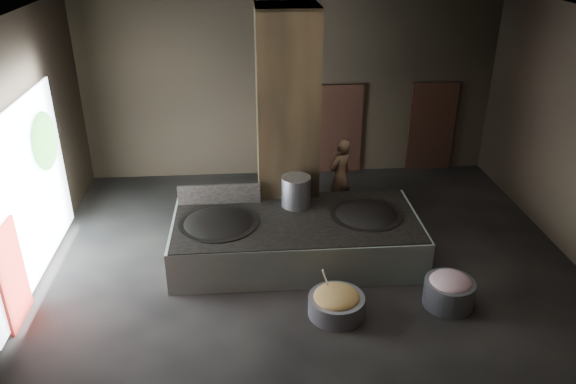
{
  "coord_description": "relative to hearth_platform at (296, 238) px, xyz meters",
  "views": [
    {
      "loc": [
        -1.15,
        -8.78,
        5.88
      ],
      "look_at": [
        -0.38,
        0.73,
        1.25
      ],
      "focal_mm": 35.0,
      "sensor_mm": 36.0,
      "label": 1
    }
  ],
  "objects": [
    {
      "name": "floor",
      "position": [
        0.25,
        -0.45,
        -0.45
      ],
      "size": [
        10.0,
        9.0,
        0.1
      ],
      "primitive_type": "cube",
      "color": "black",
      "rests_on": "ground"
    },
    {
      "name": "ceiling",
      "position": [
        0.25,
        -0.45,
        4.15
      ],
      "size": [
        10.0,
        9.0,
        0.1
      ],
      "primitive_type": "cube",
      "color": "black",
      "rests_on": "back_wall"
    },
    {
      "name": "back_wall",
      "position": [
        0.25,
        4.1,
        1.85
      ],
      "size": [
        10.0,
        0.1,
        4.5
      ],
      "primitive_type": "cube",
      "color": "black",
      "rests_on": "ground"
    },
    {
      "name": "front_wall",
      "position": [
        0.25,
        -5.0,
        1.85
      ],
      "size": [
        10.0,
        0.1,
        4.5
      ],
      "primitive_type": "cube",
      "color": "black",
      "rests_on": "ground"
    },
    {
      "name": "left_wall",
      "position": [
        -4.8,
        -0.45,
        1.85
      ],
      "size": [
        0.1,
        9.0,
        4.5
      ],
      "primitive_type": "cube",
      "color": "black",
      "rests_on": "ground"
    },
    {
      "name": "pillar",
      "position": [
        -0.05,
        1.45,
        1.85
      ],
      "size": [
        1.2,
        1.2,
        4.5
      ],
      "primitive_type": "cube",
      "color": "black",
      "rests_on": "ground"
    },
    {
      "name": "hearth_platform",
      "position": [
        0.0,
        0.0,
        0.0
      ],
      "size": [
        4.67,
        2.26,
        0.81
      ],
      "primitive_type": "cube",
      "rotation": [
        0.0,
        0.0,
        -0.01
      ],
      "color": "#A9BCA9",
      "rests_on": "ground"
    },
    {
      "name": "platform_cap",
      "position": [
        0.0,
        0.0,
        0.41
      ],
      "size": [
        4.55,
        2.18,
        0.03
      ],
      "primitive_type": "cube",
      "color": "black",
      "rests_on": "hearth_platform"
    },
    {
      "name": "wok_left",
      "position": [
        -1.45,
        -0.05,
        0.35
      ],
      "size": [
        1.47,
        1.47,
        0.4
      ],
      "primitive_type": "ellipsoid",
      "color": "black",
      "rests_on": "hearth_platform"
    },
    {
      "name": "wok_left_rim",
      "position": [
        -1.45,
        -0.05,
        0.42
      ],
      "size": [
        1.5,
        1.5,
        0.05
      ],
      "primitive_type": "cylinder",
      "color": "black",
      "rests_on": "hearth_platform"
    },
    {
      "name": "wok_right",
      "position": [
        1.35,
        0.05,
        0.35
      ],
      "size": [
        1.37,
        1.37,
        0.38
      ],
      "primitive_type": "ellipsoid",
      "color": "black",
      "rests_on": "hearth_platform"
    },
    {
      "name": "wok_right_rim",
      "position": [
        1.35,
        0.05,
        0.42
      ],
      "size": [
        1.4,
        1.4,
        0.05
      ],
      "primitive_type": "cylinder",
      "color": "black",
      "rests_on": "hearth_platform"
    },
    {
      "name": "stock_pot",
      "position": [
        0.05,
        0.55,
        0.73
      ],
      "size": [
        0.57,
        0.57,
        0.61
      ],
      "primitive_type": "cylinder",
      "color": "silver",
      "rests_on": "hearth_platform"
    },
    {
      "name": "splash_guard",
      "position": [
        -1.45,
        0.75,
        0.63
      ],
      "size": [
        1.62,
        0.07,
        0.4
      ],
      "primitive_type": "cube",
      "rotation": [
        0.0,
        0.0,
        -0.01
      ],
      "color": "black",
      "rests_on": "hearth_platform"
    },
    {
      "name": "cook",
      "position": [
        1.16,
        1.88,
        0.43
      ],
      "size": [
        0.72,
        0.68,
        1.67
      ],
      "primitive_type": "imported",
      "rotation": [
        0.0,
        0.0,
        3.79
      ],
      "color": "brown",
      "rests_on": "ground"
    },
    {
      "name": "veg_basin",
      "position": [
        0.5,
        -1.83,
        -0.23
      ],
      "size": [
        1.05,
        1.05,
        0.34
      ],
      "primitive_type": "cylinder",
      "rotation": [
        0.0,
        0.0,
        -0.13
      ],
      "color": "slate",
      "rests_on": "ground"
    },
    {
      "name": "veg_fill",
      "position": [
        0.5,
        -1.83,
        -0.05
      ],
      "size": [
        0.76,
        0.76,
        0.24
      ],
      "primitive_type": "ellipsoid",
      "color": "olive",
      "rests_on": "veg_basin"
    },
    {
      "name": "ladle",
      "position": [
        0.35,
        -1.68,
        0.15
      ],
      "size": [
        0.22,
        0.33,
        0.66
      ],
      "primitive_type": "cylinder",
      "rotation": [
        0.49,
        0.0,
        -0.57
      ],
      "color": "silver",
      "rests_on": "veg_basin"
    },
    {
      "name": "meat_basin",
      "position": [
        2.42,
        -1.72,
        -0.17
      ],
      "size": [
        1.0,
        1.0,
        0.46
      ],
      "primitive_type": "cylinder",
      "rotation": [
        0.0,
        0.0,
        0.21
      ],
      "color": "slate",
      "rests_on": "ground"
    },
    {
      "name": "meat_fill",
      "position": [
        2.42,
        -1.72,
        0.05
      ],
      "size": [
        0.7,
        0.7,
        0.27
      ],
      "primitive_type": "ellipsoid",
      "color": "#A76470",
      "rests_on": "meat_basin"
    },
    {
      "name": "doorway_near",
      "position": [
        1.45,
        4.0,
        0.7
      ],
      "size": [
        1.18,
        0.08,
        2.38
      ],
      "primitive_type": "cube",
      "color": "black",
      "rests_on": "ground"
    },
    {
      "name": "doorway_near_glow",
      "position": [
        1.17,
        4.05,
        0.65
      ],
      "size": [
        0.9,
        0.04,
        2.13
      ],
      "primitive_type": "cube",
      "color": "#8C6647",
      "rests_on": "ground"
    },
    {
      "name": "doorway_far",
      "position": [
        3.85,
        4.0,
        0.7
      ],
      "size": [
        1.18,
        0.08,
        2.38
      ],
      "primitive_type": "cube",
      "color": "black",
      "rests_on": "ground"
    },
    {
      "name": "doorway_far_glow",
      "position": [
        4.08,
        4.17,
        0.65
      ],
      "size": [
        0.78,
        0.04,
        1.84
      ],
      "primitive_type": "cube",
      "color": "#8C6647",
      "rests_on": "ground"
    },
    {
      "name": "left_opening",
      "position": [
        -4.7,
        -0.25,
        1.2
      ],
      "size": [
        0.04,
        4.2,
        3.1
      ],
      "primitive_type": "cube",
      "color": "white",
      "rests_on": "ground"
    },
    {
      "name": "pavilion_sliver",
      "position": [
        -4.63,
        -1.55,
        0.45
      ],
      "size": [
        0.05,
        0.9,
        1.7
      ],
      "primitive_type": "cube",
      "color": "maroon",
      "rests_on": "ground"
    },
    {
      "name": "tree_silhouette",
      "position": [
        -4.6,
        0.85,
        1.8
      ],
      "size": [
        0.28,
        1.1,
        1.1
      ],
      "primitive_type": "ellipsoid",
      "color": "#194714",
      "rests_on": "left_opening"
    }
  ]
}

